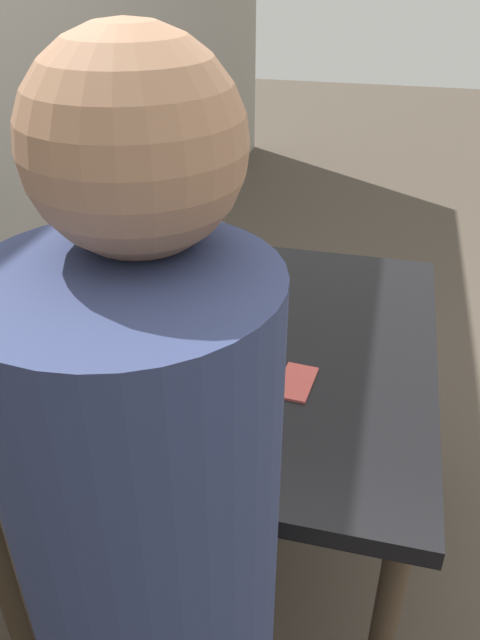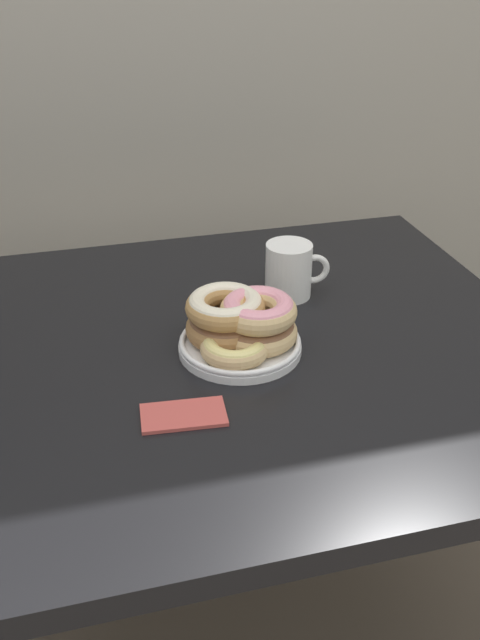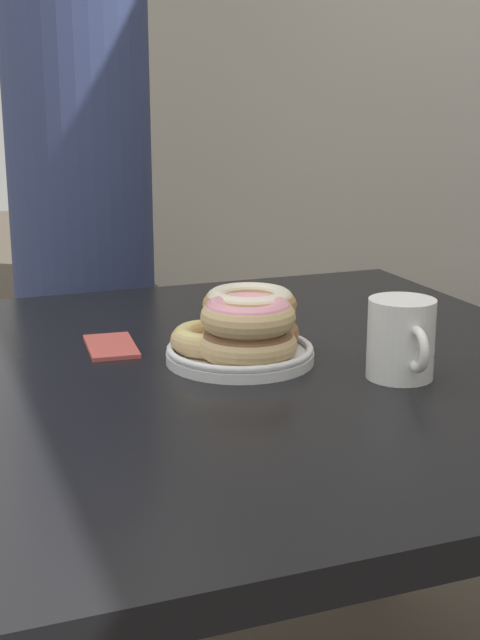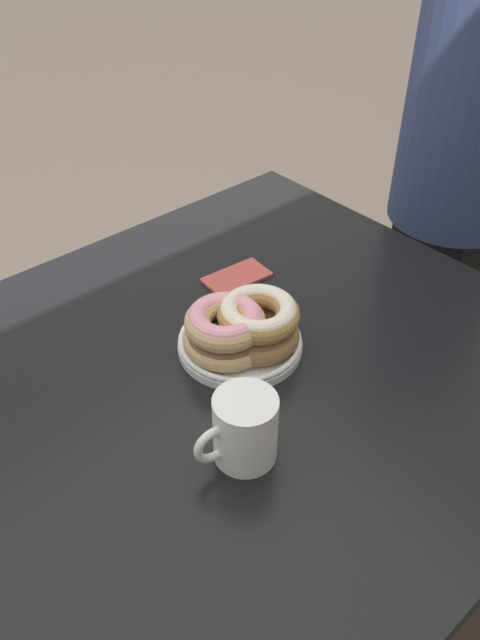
{
  "view_description": "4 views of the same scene",
  "coord_description": "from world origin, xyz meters",
  "px_view_note": "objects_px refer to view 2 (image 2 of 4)",
  "views": [
    {
      "loc": [
        -1.21,
        -0.06,
        1.51
      ],
      "look_at": [
        -0.02,
        0.23,
        0.77
      ],
      "focal_mm": 35.0,
      "sensor_mm": 36.0,
      "label": 1
    },
    {
      "loc": [
        -0.28,
        -0.76,
        1.35
      ],
      "look_at": [
        -0.02,
        0.23,
        0.77
      ],
      "focal_mm": 40.0,
      "sensor_mm": 36.0,
      "label": 2
    },
    {
      "loc": [
        1.1,
        -0.19,
        1.08
      ],
      "look_at": [
        -0.02,
        0.23,
        0.77
      ],
      "focal_mm": 50.0,
      "sensor_mm": 36.0,
      "label": 3
    },
    {
      "loc": [
        0.49,
        0.82,
        1.4
      ],
      "look_at": [
        -0.02,
        0.23,
        0.77
      ],
      "focal_mm": 35.0,
      "sensor_mm": 36.0,
      "label": 4
    }
  ],
  "objects_px": {
    "napkin": "(183,415)",
    "donut_plate": "(240,325)",
    "dining_table": "(247,374)",
    "coffee_mug": "(290,270)"
  },
  "relations": [
    {
      "from": "donut_plate",
      "to": "napkin",
      "type": "height_order",
      "value": "donut_plate"
    },
    {
      "from": "coffee_mug",
      "to": "donut_plate",
      "type": "bearing_deg",
      "value": -130.29
    },
    {
      "from": "dining_table",
      "to": "donut_plate",
      "type": "xyz_separation_m",
      "value": [
        -0.02,
        -0.02,
        0.12
      ]
    },
    {
      "from": "coffee_mug",
      "to": "napkin",
      "type": "distance_m",
      "value": 0.43
    },
    {
      "from": "coffee_mug",
      "to": "napkin",
      "type": "height_order",
      "value": "coffee_mug"
    },
    {
      "from": "dining_table",
      "to": "napkin",
      "type": "bearing_deg",
      "value": -128.98
    },
    {
      "from": "donut_plate",
      "to": "napkin",
      "type": "bearing_deg",
      "value": -128.97
    },
    {
      "from": "napkin",
      "to": "donut_plate",
      "type": "bearing_deg",
      "value": 51.03
    },
    {
      "from": "donut_plate",
      "to": "dining_table",
      "type": "bearing_deg",
      "value": 50.96
    },
    {
      "from": "dining_table",
      "to": "donut_plate",
      "type": "bearing_deg",
      "value": -129.04
    }
  ]
}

